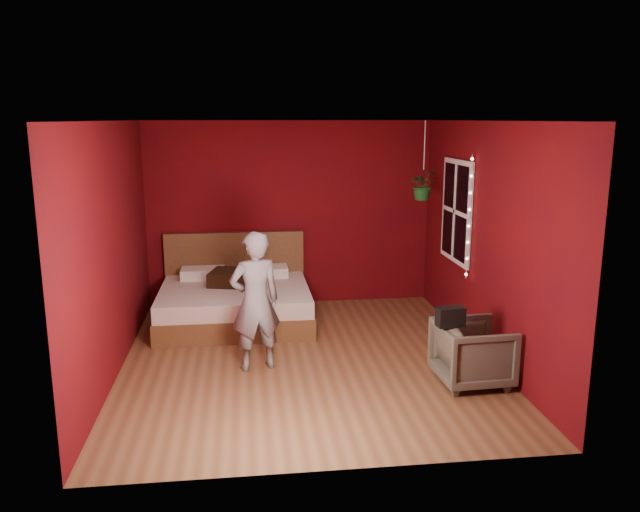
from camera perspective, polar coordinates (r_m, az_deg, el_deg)
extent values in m
plane|color=brown|center=(7.03, -1.27, -9.45)|extent=(4.50, 4.50, 0.00)
cube|color=#640A0B|center=(8.87, -2.78, 3.87)|extent=(4.00, 0.02, 2.60)
cube|color=#640A0B|center=(4.48, 1.57, -4.72)|extent=(4.00, 0.02, 2.60)
cube|color=#640A0B|center=(6.76, -18.53, 0.53)|extent=(0.02, 4.50, 2.60)
cube|color=#640A0B|center=(7.14, 14.96, 1.35)|extent=(0.02, 4.50, 2.60)
cube|color=silver|center=(6.52, -1.38, 12.35)|extent=(4.00, 4.50, 0.02)
cube|color=white|center=(7.92, 12.37, 4.02)|extent=(0.04, 0.97, 1.27)
cube|color=black|center=(7.91, 12.26, 4.02)|extent=(0.02, 0.85, 1.15)
cube|color=white|center=(7.91, 12.23, 4.02)|extent=(0.03, 0.05, 1.15)
cube|color=white|center=(7.91, 12.23, 4.02)|extent=(0.03, 0.85, 0.05)
cylinder|color=silver|center=(7.42, 13.47, 3.42)|extent=(0.01, 0.01, 1.45)
sphere|color=#FFF2CC|center=(7.55, 13.22, -1.64)|extent=(0.04, 0.04, 0.04)
sphere|color=#FFF2CC|center=(7.51, 13.29, -0.22)|extent=(0.04, 0.04, 0.04)
sphere|color=#FFF2CC|center=(7.47, 13.36, 1.23)|extent=(0.04, 0.04, 0.04)
sphere|color=#FFF2CC|center=(7.44, 13.44, 2.68)|extent=(0.04, 0.04, 0.04)
sphere|color=#FFF2CC|center=(7.41, 13.51, 4.15)|extent=(0.04, 0.04, 0.04)
sphere|color=#FFF2CC|center=(7.38, 13.59, 5.63)|extent=(0.04, 0.04, 0.04)
sphere|color=#FFF2CC|center=(7.36, 13.66, 7.12)|extent=(0.04, 0.04, 0.04)
sphere|color=#FFF2CC|center=(7.35, 13.74, 8.62)|extent=(0.04, 0.04, 0.04)
cube|color=brown|center=(8.25, -7.75, -5.20)|extent=(1.94, 1.65, 0.27)
cube|color=beige|center=(8.18, -7.79, -3.58)|extent=(1.90, 1.61, 0.21)
cube|color=brown|center=(8.90, -7.77, -1.23)|extent=(1.94, 0.08, 1.07)
cube|color=white|center=(8.69, -10.67, -1.54)|extent=(0.58, 0.37, 0.14)
cube|color=white|center=(8.67, -4.91, -1.39)|extent=(0.58, 0.37, 0.14)
imported|color=slate|center=(6.59, -5.95, -4.14)|extent=(0.62, 0.49, 1.49)
imported|color=#5C5948|center=(6.51, 13.80, -8.62)|extent=(0.74, 0.72, 0.64)
cube|color=black|center=(6.22, 11.84, -5.46)|extent=(0.28, 0.16, 0.19)
cube|color=#301E10|center=(8.29, -8.15, -1.96)|extent=(0.62, 0.62, 0.18)
cylinder|color=silver|center=(8.01, 9.54, 9.96)|extent=(0.01, 0.01, 0.61)
imported|color=#20631C|center=(8.04, 9.42, 6.43)|extent=(0.37, 0.32, 0.39)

